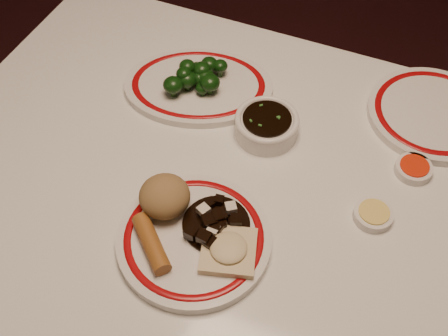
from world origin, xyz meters
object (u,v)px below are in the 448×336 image
rice_mound (165,196)px  soy_bowl (266,126)px  broccoli_plate (198,86)px  broccoli_pile (198,76)px  spring_roll (151,243)px  dining_table (247,238)px  fried_wonton (229,250)px  stirfry_heap (214,224)px  main_plate (194,239)px

rice_mound → soy_bowl: bearing=68.6°
broccoli_plate → broccoli_pile: 0.03m
spring_roll → rice_mound: bearing=52.9°
dining_table → broccoli_pile: 0.32m
rice_mound → soy_bowl: rice_mound is taller
fried_wonton → soy_bowl: (-0.04, 0.27, -0.01)m
stirfry_heap → broccoli_plate: 0.33m
fried_wonton → stirfry_heap: size_ratio=0.95×
fried_wonton → dining_table: bearing=92.2°
spring_roll → broccoli_pile: broccoli_pile is taller
spring_roll → fried_wonton: bearing=-29.3°
rice_mound → broccoli_pile: 0.29m
spring_roll → fried_wonton: 0.12m
fried_wonton → spring_roll: bearing=-161.4°
soy_bowl → spring_roll: bearing=-103.7°
stirfry_heap → main_plate: bearing=-130.4°
stirfry_heap → soy_bowl: bearing=89.7°
dining_table → rice_mound: 0.19m
main_plate → spring_roll: (-0.05, -0.04, 0.02)m
rice_mound → fried_wonton: rice_mound is taller
main_plate → soy_bowl: bearing=84.8°
rice_mound → broccoli_pile: rice_mound is taller
spring_roll → broccoli_plate: spring_roll is taller
dining_table → main_plate: main_plate is taller
fried_wonton → soy_bowl: 0.27m
broccoli_pile → stirfry_heap: bearing=-61.0°
rice_mound → fried_wonton: (0.13, -0.04, -0.02)m
main_plate → stirfry_heap: size_ratio=2.45×
fried_wonton → broccoli_plate: bearing=121.7°
main_plate → broccoli_plate: bearing=113.5°
main_plate → stirfry_heap: 0.04m
main_plate → stirfry_heap: bearing=49.6°
dining_table → broccoli_plate: (-0.20, 0.22, 0.10)m
spring_roll → broccoli_plate: size_ratio=0.29×
stirfry_heap → soy_bowl: size_ratio=0.95×
dining_table → soy_bowl: size_ratio=10.56×
spring_roll → main_plate: bearing=-7.1°
broccoli_plate → broccoli_pile: (0.00, -0.00, 0.03)m
dining_table → stirfry_heap: 0.14m
dining_table → rice_mound: (-0.12, -0.06, 0.14)m
dining_table → stirfry_heap: size_ratio=11.14×
spring_roll → broccoli_plate: bearing=55.8°
dining_table → soy_bowl: bearing=101.3°
broccoli_plate → soy_bowl: 0.17m
dining_table → spring_roll: size_ratio=11.87×
fried_wonton → broccoli_pile: broccoli_pile is taller
dining_table → broccoli_pile: bearing=131.2°
fried_wonton → main_plate: bearing=174.6°
rice_mound → stirfry_heap: 0.09m
rice_mound → stirfry_heap: bearing=-4.0°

